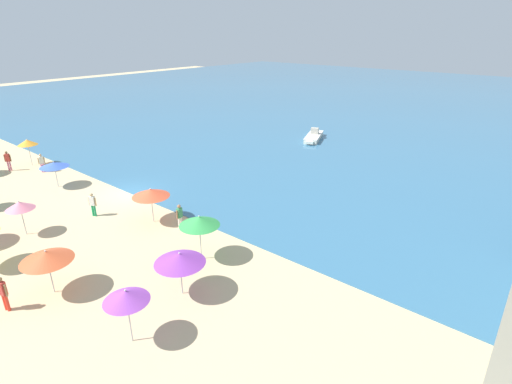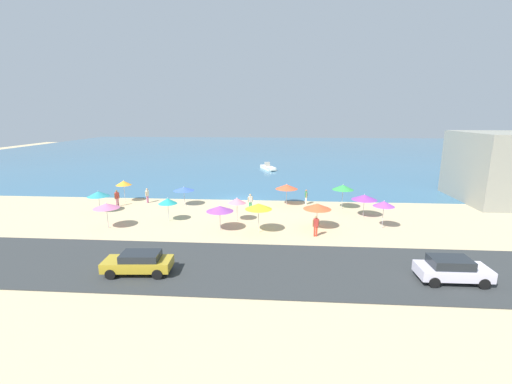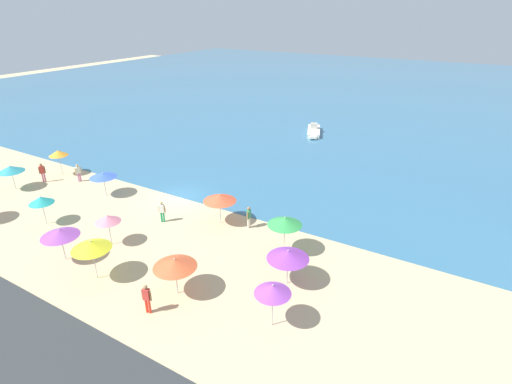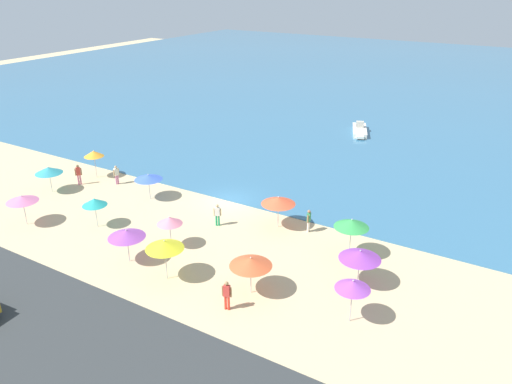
# 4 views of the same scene
# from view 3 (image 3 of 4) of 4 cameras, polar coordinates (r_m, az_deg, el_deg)

# --- Properties ---
(ground_plane) EXTENTS (160.00, 160.00, 0.00)m
(ground_plane) POSITION_cam_3_polar(r_m,az_deg,el_deg) (34.55, -10.79, -0.78)
(ground_plane) COLOR #CDB487
(sea) EXTENTS (150.00, 110.00, 0.05)m
(sea) POSITION_cam_3_polar(r_m,az_deg,el_deg) (82.21, 15.51, 13.80)
(sea) COLOR teal
(sea) RESTS_ON ground_plane
(beach_umbrella_0) EXTENTS (2.46, 2.46, 2.31)m
(beach_umbrella_0) POSITION_cam_3_polar(r_m,az_deg,el_deg) (22.97, 4.59, -8.91)
(beach_umbrella_0) COLOR #B2B2B7
(beach_umbrella_0) RESTS_ON ground_plane
(beach_umbrella_1) EXTENTS (2.22, 2.22, 2.26)m
(beach_umbrella_1) POSITION_cam_3_polar(r_m,az_deg,el_deg) (40.85, -31.66, 2.84)
(beach_umbrella_1) COLOR #B2B2B7
(beach_umbrella_1) RESTS_ON ground_plane
(beach_umbrella_2) EXTENTS (1.86, 1.86, 2.55)m
(beach_umbrella_2) POSITION_cam_3_polar(r_m,az_deg,el_deg) (20.02, 2.41, -13.74)
(beach_umbrella_2) COLOR #B2B2B7
(beach_umbrella_2) RESTS_ON ground_plane
(beach_umbrella_3) EXTENTS (2.24, 2.24, 2.69)m
(beach_umbrella_3) POSITION_cam_3_polar(r_m,az_deg,el_deg) (25.50, 4.13, -4.19)
(beach_umbrella_3) COLOR #B2B2B7
(beach_umbrella_3) RESTS_ON ground_plane
(beach_umbrella_4) EXTENTS (2.45, 2.45, 2.41)m
(beach_umbrella_4) POSITION_cam_3_polar(r_m,az_deg,el_deg) (29.23, -5.22, -0.83)
(beach_umbrella_4) COLOR #B2B2B7
(beach_umbrella_4) RESTS_ON ground_plane
(beach_umbrella_5) EXTENTS (2.25, 2.25, 2.14)m
(beach_umbrella_5) POSITION_cam_3_polar(r_m,az_deg,el_deg) (35.97, -21.02, 2.26)
(beach_umbrella_5) COLOR #B2B2B7
(beach_umbrella_5) RESTS_ON ground_plane
(beach_umbrella_6) EXTENTS (2.35, 2.35, 2.27)m
(beach_umbrella_6) POSITION_cam_3_polar(r_m,az_deg,el_deg) (27.80, -26.24, -5.27)
(beach_umbrella_6) COLOR #B2B2B7
(beach_umbrella_6) RESTS_ON ground_plane
(beach_umbrella_7) EXTENTS (1.70, 1.70, 2.29)m
(beach_umbrella_7) POSITION_cam_3_polar(r_m,az_deg,el_deg) (28.30, -20.45, -3.59)
(beach_umbrella_7) COLOR #B2B2B7
(beach_umbrella_7) RESTS_ON ground_plane
(beach_umbrella_8) EXTENTS (1.76, 1.76, 2.28)m
(beach_umbrella_8) POSITION_cam_3_polar(r_m,az_deg,el_deg) (33.04, -28.37, -1.01)
(beach_umbrella_8) COLOR #B2B2B7
(beach_umbrella_8) RESTS_ON ground_plane
(beach_umbrella_9) EXTENTS (2.28, 2.28, 2.62)m
(beach_umbrella_9) POSITION_cam_3_polar(r_m,az_deg,el_deg) (24.99, -22.51, -7.04)
(beach_umbrella_9) COLOR #B2B2B7
(beach_umbrella_9) RESTS_ON ground_plane
(beach_umbrella_10) EXTENTS (2.44, 2.44, 2.35)m
(beach_umbrella_10) POSITION_cam_3_polar(r_m,az_deg,el_deg) (22.57, -11.53, -9.93)
(beach_umbrella_10) COLOR #B2B2B7
(beach_umbrella_10) RESTS_ON ground_plane
(beach_umbrella_12) EXTENTS (1.73, 1.73, 2.56)m
(beach_umbrella_12) POSITION_cam_3_polar(r_m,az_deg,el_deg) (42.08, -26.41, 5.01)
(beach_umbrella_12) COLOR #B2B2B7
(beach_umbrella_12) RESTS_ON ground_plane
(bather_0) EXTENTS (0.40, 0.46, 1.82)m
(bather_0) POSITION_cam_3_polar(r_m,az_deg,el_deg) (41.48, -28.21, 2.58)
(bather_0) COLOR #D56F88
(bather_0) RESTS_ON ground_plane
(bather_1) EXTENTS (0.29, 0.56, 1.69)m
(bather_1) POSITION_cam_3_polar(r_m,az_deg,el_deg) (40.22, -24.05, 2.65)
(bather_1) COLOR pink
(bather_1) RESTS_ON ground_plane
(bather_2) EXTENTS (0.56, 0.30, 1.78)m
(bather_2) POSITION_cam_3_polar(r_m,az_deg,el_deg) (22.24, -15.34, -14.32)
(bather_2) COLOR #F23825
(bather_2) RESTS_ON ground_plane
(bather_3) EXTENTS (0.28, 0.56, 1.70)m
(bather_3) POSITION_cam_3_polar(r_m,az_deg,el_deg) (29.00, -1.05, -3.46)
(bather_3) COLOR #F0DDCA
(bather_3) RESTS_ON ground_plane
(bather_4) EXTENTS (0.52, 0.36, 1.69)m
(bather_4) POSITION_cam_3_polar(r_m,az_deg,el_deg) (30.58, -13.29, -2.60)
(bather_4) COLOR #1E9557
(bather_4) RESTS_ON ground_plane
(skiff_nearshore) EXTENTS (3.19, 5.27, 1.23)m
(skiff_nearshore) POSITION_cam_3_polar(r_m,az_deg,el_deg) (51.78, 8.24, 8.61)
(skiff_nearshore) COLOR silver
(skiff_nearshore) RESTS_ON sea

